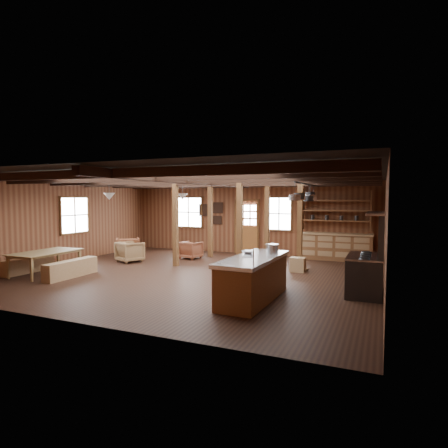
% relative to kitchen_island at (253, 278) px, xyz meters
% --- Properties ---
extents(room, '(10.04, 9.04, 2.84)m').
position_rel_kitchen_island_xyz_m(room, '(-2.41, 1.88, 0.92)').
color(room, black).
rests_on(room, ground).
extents(ceiling_joists, '(9.80, 8.82, 0.18)m').
position_rel_kitchen_island_xyz_m(ceiling_joists, '(-2.41, 2.06, 2.20)').
color(ceiling_joists, black).
rests_on(ceiling_joists, ceiling).
extents(timber_posts, '(3.95, 2.35, 2.80)m').
position_rel_kitchen_island_xyz_m(timber_posts, '(-1.89, 3.96, 0.92)').
color(timber_posts, '#412312').
rests_on(timber_posts, floor).
extents(back_door, '(1.02, 0.08, 2.15)m').
position_rel_kitchen_island_xyz_m(back_door, '(-2.41, 6.33, 0.40)').
color(back_door, brown).
rests_on(back_door, floor).
extents(window_back_left, '(1.32, 0.06, 1.32)m').
position_rel_kitchen_island_xyz_m(window_back_left, '(-5.01, 6.34, 1.12)').
color(window_back_left, white).
rests_on(window_back_left, wall_back).
extents(window_back_right, '(1.02, 0.06, 1.32)m').
position_rel_kitchen_island_xyz_m(window_back_right, '(-1.11, 6.34, 1.12)').
color(window_back_right, white).
rests_on(window_back_right, wall_back).
extents(window_left, '(0.14, 1.24, 1.32)m').
position_rel_kitchen_island_xyz_m(window_left, '(-7.37, 2.38, 1.12)').
color(window_left, white).
rests_on(window_left, wall_back).
extents(notice_boards, '(1.08, 0.03, 0.90)m').
position_rel_kitchen_island_xyz_m(notice_boards, '(-3.91, 6.34, 1.16)').
color(notice_boards, beige).
rests_on(notice_boards, wall_back).
extents(back_counter, '(2.55, 0.60, 2.45)m').
position_rel_kitchen_island_xyz_m(back_counter, '(0.99, 6.09, 0.12)').
color(back_counter, brown).
rests_on(back_counter, floor).
extents(pendant_lamps, '(1.86, 2.36, 0.66)m').
position_rel_kitchen_island_xyz_m(pendant_lamps, '(-4.66, 2.88, 1.77)').
color(pendant_lamps, '#2D2D30').
rests_on(pendant_lamps, ceiling).
extents(pot_rack, '(0.38, 3.00, 0.46)m').
position_rel_kitchen_island_xyz_m(pot_rack, '(0.68, 2.13, 1.77)').
color(pot_rack, '#2D2D30').
rests_on(pot_rack, ceiling).
extents(kitchen_island, '(0.95, 2.52, 1.20)m').
position_rel_kitchen_island_xyz_m(kitchen_island, '(0.00, 0.00, 0.00)').
color(kitchen_island, brown).
rests_on(kitchen_island, floor).
extents(step_stool, '(0.49, 0.35, 0.43)m').
position_rel_kitchen_island_xyz_m(step_stool, '(0.23, 3.45, -0.26)').
color(step_stool, olive).
rests_on(step_stool, floor).
extents(commercial_range, '(0.79, 1.52, 1.88)m').
position_rel_kitchen_island_xyz_m(commercial_range, '(2.24, 1.48, 0.14)').
color(commercial_range, '#2D2D30').
rests_on(commercial_range, floor).
extents(dining_table, '(1.08, 1.90, 0.67)m').
position_rel_kitchen_island_xyz_m(dining_table, '(-6.31, 0.23, -0.15)').
color(dining_table, olive).
rests_on(dining_table, floor).
extents(bench_wall, '(0.31, 1.63, 0.45)m').
position_rel_kitchen_island_xyz_m(bench_wall, '(-7.06, 0.23, -0.25)').
color(bench_wall, olive).
rests_on(bench_wall, floor).
extents(bench_aisle, '(0.32, 1.72, 0.47)m').
position_rel_kitchen_island_xyz_m(bench_aisle, '(-5.41, 0.23, -0.24)').
color(bench_aisle, olive).
rests_on(bench_aisle, floor).
extents(armchair_a, '(1.15, 1.15, 0.75)m').
position_rel_kitchen_island_xyz_m(armchair_a, '(-6.03, 3.55, -0.10)').
color(armchair_a, brown).
rests_on(armchair_a, floor).
extents(armchair_b, '(0.77, 0.79, 0.64)m').
position_rel_kitchen_island_xyz_m(armchair_b, '(-3.86, 4.36, -0.16)').
color(armchair_b, brown).
rests_on(armchair_b, floor).
extents(armchair_c, '(1.00, 1.01, 0.71)m').
position_rel_kitchen_island_xyz_m(armchair_c, '(-5.45, 2.92, -0.12)').
color(armchair_c, brown).
rests_on(armchair_c, floor).
extents(counter_pot, '(0.29, 0.29, 0.17)m').
position_rel_kitchen_island_xyz_m(counter_pot, '(0.14, 0.98, 0.55)').
color(counter_pot, '#B8BABF').
rests_on(counter_pot, kitchen_island).
extents(bowl, '(0.28, 0.28, 0.07)m').
position_rel_kitchen_island_xyz_m(bowl, '(-0.27, 0.43, 0.50)').
color(bowl, silver).
rests_on(bowl, kitchen_island).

